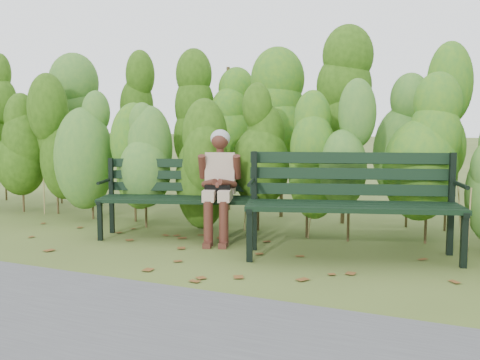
% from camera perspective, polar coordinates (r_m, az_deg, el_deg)
% --- Properties ---
extents(ground, '(80.00, 80.00, 0.00)m').
position_cam_1_polar(ground, '(5.44, -1.54, -8.24)').
color(ground, '#425120').
extents(footpath, '(60.00, 2.50, 0.01)m').
position_cam_1_polar(footpath, '(3.69, -17.24, -15.59)').
color(footpath, '#474749').
rests_on(footpath, ground).
extents(hedge_band, '(11.04, 1.67, 2.42)m').
position_cam_1_polar(hedge_band, '(6.99, 5.14, 5.36)').
color(hedge_band, '#47381E').
rests_on(hedge_band, ground).
extents(leaf_litter, '(5.95, 2.24, 0.01)m').
position_cam_1_polar(leaf_litter, '(5.16, -1.55, -9.01)').
color(leaf_litter, brown).
rests_on(leaf_litter, ground).
extents(bench_left, '(1.89, 1.15, 0.90)m').
position_cam_1_polar(bench_left, '(6.52, -6.07, -1.13)').
color(bench_left, black).
rests_on(bench_left, ground).
extents(bench_right, '(2.17, 1.27, 1.03)m').
position_cam_1_polar(bench_right, '(5.65, 11.32, -1.55)').
color(bench_right, black).
rests_on(bench_right, ground).
extents(seated_woman, '(0.54, 0.75, 1.24)m').
position_cam_1_polar(seated_woman, '(6.25, -2.14, 0.25)').
color(seated_woman, tan).
rests_on(seated_woman, ground).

